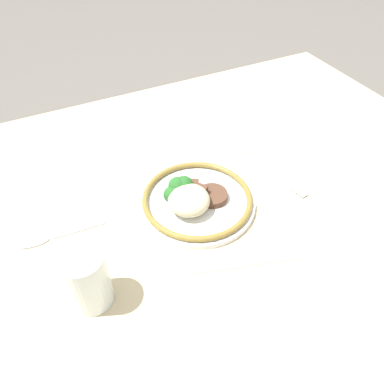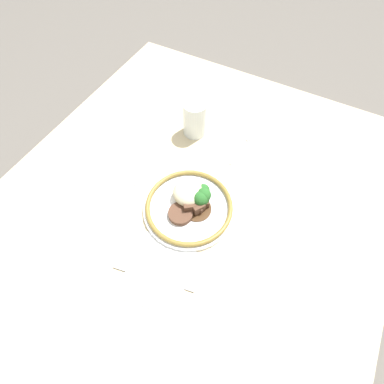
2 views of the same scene
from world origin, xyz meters
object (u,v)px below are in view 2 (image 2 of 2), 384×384
at_px(fork, 145,274).
at_px(spoon, 248,140).
at_px(knife, 133,185).
at_px(plate, 191,204).
at_px(juice_glass, 195,120).

bearing_deg(fork, spoon, -105.47).
bearing_deg(knife, fork, -121.63).
bearing_deg(plate, knife, 94.50).
height_order(plate, knife, plate).
bearing_deg(plate, spoon, -7.94).
relative_size(knife, spoon, 1.26).
bearing_deg(knife, juice_glass, 5.65).
xyz_separation_m(juice_glass, knife, (-0.25, 0.05, -0.05)).
height_order(juice_glass, spoon, juice_glass).
bearing_deg(fork, plate, -101.80).
bearing_deg(knife, spoon, -17.37).
xyz_separation_m(plate, spoon, (0.29, -0.04, -0.02)).
xyz_separation_m(juice_glass, spoon, (0.05, -0.16, -0.05)).
height_order(plate, spoon, plate).
distance_m(juice_glass, spoon, 0.17).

